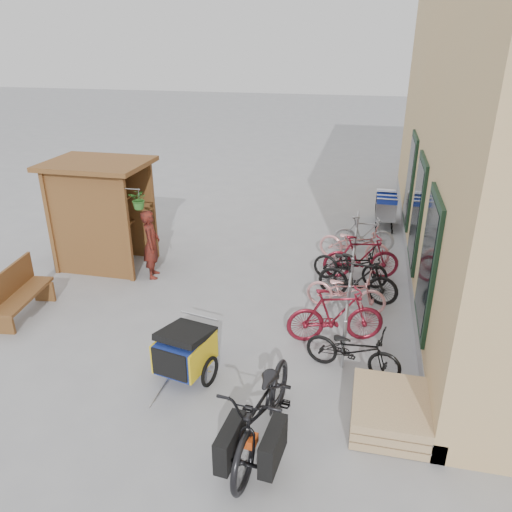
% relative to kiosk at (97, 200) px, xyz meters
% --- Properties ---
extents(ground, '(80.00, 80.00, 0.00)m').
position_rel_kiosk_xyz_m(ground, '(3.28, -2.47, -1.55)').
color(ground, '#959698').
extents(kiosk, '(2.49, 1.65, 2.40)m').
position_rel_kiosk_xyz_m(kiosk, '(0.00, 0.00, 0.00)').
color(kiosk, brown).
rests_on(kiosk, ground).
extents(bike_rack, '(0.05, 5.35, 0.86)m').
position_rel_kiosk_xyz_m(bike_rack, '(5.58, -0.07, -1.04)').
color(bike_rack, '#A5A8AD').
rests_on(bike_rack, ground).
extents(pallet_stack, '(1.00, 1.20, 0.40)m').
position_rel_kiosk_xyz_m(pallet_stack, '(6.28, -3.87, -1.34)').
color(pallet_stack, tan).
rests_on(pallet_stack, ground).
extents(bench, '(0.65, 1.58, 0.97)m').
position_rel_kiosk_xyz_m(bench, '(-0.40, -2.45, -1.06)').
color(bench, brown).
rests_on(bench, ground).
extents(shopping_carts, '(0.55, 1.53, 0.99)m').
position_rel_kiosk_xyz_m(shopping_carts, '(6.28, 4.13, -0.97)').
color(shopping_carts, silver).
rests_on(shopping_carts, ground).
extents(child_trailer, '(0.97, 1.54, 0.89)m').
position_rel_kiosk_xyz_m(child_trailer, '(3.25, -3.51, -1.06)').
color(child_trailer, navy).
rests_on(child_trailer, ground).
extents(cargo_bike, '(0.97, 2.25, 1.15)m').
position_rel_kiosk_xyz_m(cargo_bike, '(4.70, -4.62, -0.98)').
color(cargo_bike, black).
rests_on(cargo_bike, ground).
extents(person_kiosk, '(0.50, 0.63, 1.51)m').
position_rel_kiosk_xyz_m(person_kiosk, '(1.34, -0.32, -0.80)').
color(person_kiosk, maroon).
rests_on(person_kiosk, ground).
extents(bike_0, '(1.59, 0.87, 0.79)m').
position_rel_kiosk_xyz_m(bike_0, '(5.73, -2.81, -1.15)').
color(bike_0, black).
rests_on(bike_0, ground).
extents(bike_1, '(1.73, 0.89, 1.00)m').
position_rel_kiosk_xyz_m(bike_1, '(5.39, -1.99, -1.05)').
color(bike_1, maroon).
rests_on(bike_1, ground).
extents(bike_2, '(1.58, 0.72, 0.80)m').
position_rel_kiosk_xyz_m(bike_2, '(5.51, -0.86, -1.15)').
color(bike_2, pink).
rests_on(bike_2, ground).
extents(bike_3, '(1.66, 0.78, 0.96)m').
position_rel_kiosk_xyz_m(bike_3, '(5.71, -0.44, -1.07)').
color(bike_3, black).
rests_on(bike_3, ground).
extents(bike_4, '(1.69, 0.91, 0.84)m').
position_rel_kiosk_xyz_m(bike_4, '(5.53, 0.30, -1.13)').
color(bike_4, black).
rests_on(bike_4, ground).
extents(bike_5, '(1.68, 0.76, 0.98)m').
position_rel_kiosk_xyz_m(bike_5, '(5.74, 0.59, -1.06)').
color(bike_5, maroon).
rests_on(bike_5, ground).
extents(bike_6, '(1.76, 0.96, 0.88)m').
position_rel_kiosk_xyz_m(bike_6, '(5.56, 1.43, -1.11)').
color(bike_6, pink).
rests_on(bike_6, ground).
extents(bike_7, '(1.47, 0.43, 0.88)m').
position_rel_kiosk_xyz_m(bike_7, '(5.75, 2.11, -1.11)').
color(bike_7, '#9C9CA0').
rests_on(bike_7, ground).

